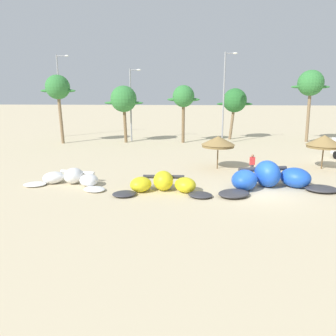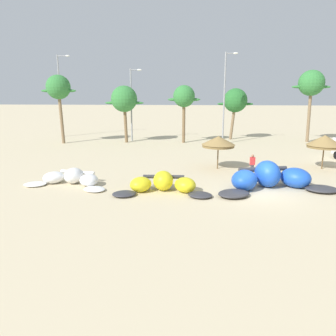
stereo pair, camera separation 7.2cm
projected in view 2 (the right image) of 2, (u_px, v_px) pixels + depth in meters
name	position (u px, v px, depth m)	size (l,w,h in m)	color
ground_plane	(258.00, 193.00, 19.84)	(260.00, 260.00, 0.00)	beige
kite_far_left	(71.00, 179.00, 21.62)	(5.92, 3.30, 1.05)	white
kite_left	(163.00, 184.00, 20.03)	(6.23, 2.88, 1.23)	#333338
kite_left_of_center	(270.00, 178.00, 20.67)	(7.79, 4.64, 1.70)	#333338
beach_umbrella_near_van	(218.00, 142.00, 25.66)	(2.63, 2.63, 2.61)	brown
beach_umbrella_middle	(325.00, 141.00, 25.58)	(2.69, 2.69, 2.69)	brown
person_near_kites	(252.00, 165.00, 23.63)	(0.36, 0.24, 1.62)	#383842
palm_leftmost	(58.00, 88.00, 37.51)	(4.15, 2.76, 7.87)	#7F6647
palm_left	(124.00, 99.00, 38.47)	(4.60, 3.07, 6.68)	brown
palm_left_of_gap	(184.00, 97.00, 38.20)	(3.80, 2.53, 6.72)	brown
palm_center_left	(235.00, 101.00, 41.08)	(4.46, 2.98, 6.40)	#7F6647
palm_center_right	(311.00, 84.00, 38.49)	(4.49, 3.00, 8.47)	#7F6647
lamppost_west	(61.00, 93.00, 43.42)	(1.71, 0.24, 10.62)	gray
lamppost_west_center	(132.00, 101.00, 39.65)	(1.44, 0.24, 8.63)	gray
lamppost_east_center	(225.00, 95.00, 37.15)	(1.44, 0.24, 10.24)	gray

